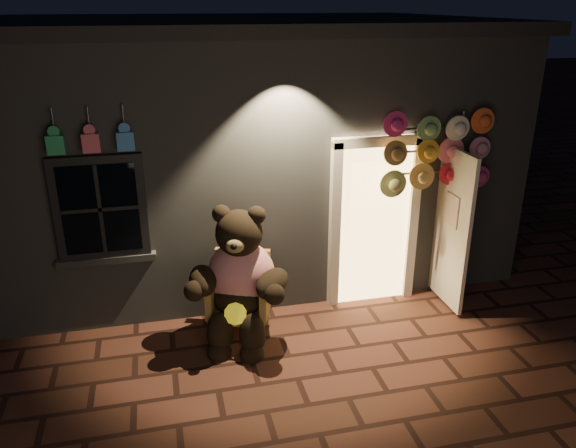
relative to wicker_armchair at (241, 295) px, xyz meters
name	(u,v)px	position (x,y,z in m)	size (l,w,h in m)	color
ground	(298,379)	(0.43, -1.04, -0.49)	(60.00, 60.00, 0.00)	#582E22
shop_building	(237,134)	(0.43, 2.95, 1.24)	(7.30, 5.95, 3.51)	slate
wicker_armchair	(241,295)	(0.00, 0.00, 0.00)	(0.83, 0.79, 0.99)	#9F6F3D
teddy_bear	(240,280)	(-0.03, -0.12, 0.26)	(1.18, 1.09, 1.71)	red
hat_rack	(439,154)	(2.48, 0.23, 1.48)	(1.40, 0.22, 2.47)	#59595E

